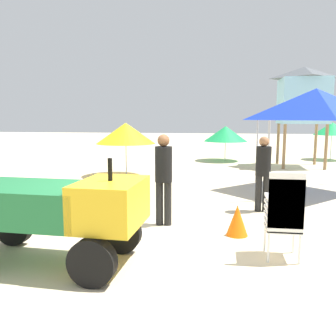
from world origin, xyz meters
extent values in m
plane|color=beige|center=(0.00, 0.00, 0.00)|extent=(80.00, 80.00, 0.00)
cube|color=#1E6B38|center=(-1.41, -0.53, 0.85)|extent=(1.85, 1.18, 0.50)
cube|color=gold|center=(-0.21, -0.58, 0.90)|extent=(0.85, 1.13, 0.60)
cylinder|color=black|center=(-0.21, -0.58, 1.35)|extent=(0.06, 0.06, 0.30)
cylinder|color=black|center=(-0.24, -0.03, 0.30)|extent=(0.61, 0.21, 0.60)
cylinder|color=black|center=(-0.28, -1.13, 0.30)|extent=(0.61, 0.21, 0.60)
cylinder|color=black|center=(-2.03, 0.05, 0.30)|extent=(0.61, 0.21, 0.60)
cube|color=white|center=(2.12, 0.12, 0.44)|extent=(0.48, 0.48, 0.04)
cube|color=white|center=(2.12, -0.10, 0.64)|extent=(0.48, 0.04, 0.40)
cube|color=white|center=(2.12, 0.12, 0.53)|extent=(0.48, 0.48, 0.04)
cube|color=white|center=(2.12, -0.10, 0.73)|extent=(0.48, 0.04, 0.40)
cube|color=white|center=(2.12, 0.12, 0.62)|extent=(0.48, 0.48, 0.04)
cube|color=white|center=(2.12, -0.10, 0.82)|extent=(0.48, 0.04, 0.40)
cube|color=white|center=(2.12, 0.12, 0.71)|extent=(0.48, 0.48, 0.04)
cube|color=white|center=(2.12, -0.10, 0.91)|extent=(0.48, 0.04, 0.40)
cube|color=white|center=(2.12, 0.12, 0.80)|extent=(0.48, 0.48, 0.04)
cube|color=white|center=(2.12, -0.10, 1.00)|extent=(0.48, 0.04, 0.40)
cube|color=white|center=(2.12, 0.12, 0.89)|extent=(0.48, 0.48, 0.04)
cube|color=white|center=(2.12, -0.10, 1.09)|extent=(0.48, 0.04, 0.40)
cylinder|color=white|center=(2.33, 0.33, 0.21)|extent=(0.04, 0.04, 0.42)
cylinder|color=white|center=(1.91, 0.33, 0.21)|extent=(0.04, 0.04, 0.42)
cylinder|color=white|center=(2.33, -0.09, 0.21)|extent=(0.04, 0.04, 0.42)
cylinder|color=white|center=(1.91, -0.09, 0.21)|extent=(0.04, 0.04, 0.42)
ellipsoid|color=#268CCC|center=(-3.89, 2.46, 0.04)|extent=(2.34, 0.71, 0.08)
ellipsoid|color=#268CCC|center=(-3.87, 2.41, 0.12)|extent=(2.10, 0.54, 0.08)
ellipsoid|color=yellow|center=(-3.70, 2.28, 0.36)|extent=(2.29, 0.38, 0.08)
ellipsoid|color=yellow|center=(-3.67, 2.48, 0.44)|extent=(2.53, 0.45, 0.08)
cylinder|color=black|center=(0.09, 1.43, 0.42)|extent=(0.14, 0.14, 0.83)
cylinder|color=black|center=(0.25, 1.43, 0.42)|extent=(0.14, 0.14, 0.83)
cylinder|color=black|center=(0.17, 1.43, 1.16)|extent=(0.32, 0.32, 0.66)
sphere|color=brown|center=(0.17, 1.43, 1.61)|extent=(0.23, 0.23, 0.23)
cylinder|color=black|center=(2.04, 2.72, 0.39)|extent=(0.14, 0.14, 0.79)
cylinder|color=black|center=(2.20, 2.72, 0.39)|extent=(0.14, 0.14, 0.79)
cylinder|color=black|center=(2.12, 2.72, 1.10)|extent=(0.32, 0.32, 0.62)
sphere|color=#9E6B47|center=(2.12, 2.72, 1.52)|extent=(0.21, 0.21, 0.21)
cylinder|color=#B2B2B7|center=(2.35, 3.69, 0.98)|extent=(0.05, 0.05, 1.95)
cylinder|color=#B2B2B7|center=(2.35, 6.39, 0.98)|extent=(0.05, 0.05, 1.95)
pyramid|color=#1938BF|center=(3.70, 5.04, 2.37)|extent=(2.70, 2.70, 0.83)
cylinder|color=olive|center=(3.69, 9.39, 0.88)|extent=(0.12, 0.12, 1.77)
cylinder|color=olive|center=(5.25, 9.39, 0.88)|extent=(0.12, 0.12, 1.77)
cylinder|color=olive|center=(3.69, 10.95, 0.88)|extent=(0.12, 0.12, 1.77)
cylinder|color=olive|center=(5.25, 10.95, 0.88)|extent=(0.12, 0.12, 1.77)
cube|color=#93CFE9|center=(4.47, 10.17, 2.67)|extent=(1.80, 1.80, 1.80)
pyramid|color=#4C5156|center=(4.47, 10.17, 3.79)|extent=(1.98, 1.98, 0.45)
cylinder|color=beige|center=(6.44, 12.85, 0.90)|extent=(0.04, 0.04, 1.79)
cone|color=#19994C|center=(6.44, 12.85, 1.49)|extent=(1.71, 1.71, 0.60)
cylinder|color=beige|center=(-2.02, 6.85, 0.92)|extent=(0.04, 0.04, 1.84)
cone|color=yellow|center=(-2.02, 6.85, 1.48)|extent=(2.04, 2.04, 0.71)
cylinder|color=beige|center=(1.43, 11.74, 0.81)|extent=(0.04, 0.04, 1.62)
cone|color=#19994C|center=(1.43, 11.74, 1.26)|extent=(2.02, 2.02, 0.71)
cone|color=orange|center=(1.52, 1.02, 0.27)|extent=(0.37, 0.37, 0.54)
camera|label=1|loc=(1.21, -4.99, 2.03)|focal=37.85mm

